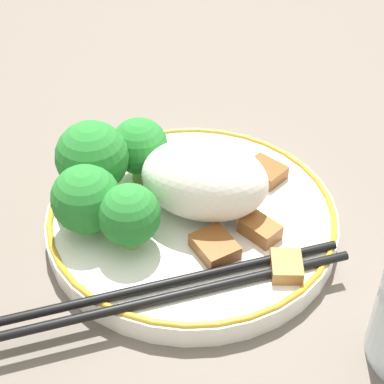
# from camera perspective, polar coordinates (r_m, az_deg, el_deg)

# --- Properties ---
(ground_plane) EXTENTS (3.00, 3.00, 0.00)m
(ground_plane) POSITION_cam_1_polar(r_m,az_deg,el_deg) (0.50, -0.00, -3.31)
(ground_plane) COLOR #665B51
(plate) EXTENTS (0.22, 0.22, 0.02)m
(plate) POSITION_cam_1_polar(r_m,az_deg,el_deg) (0.49, -0.00, -2.39)
(plate) COLOR white
(plate) RESTS_ON ground_plane
(rice_mound) EXTENTS (0.09, 0.07, 0.06)m
(rice_mound) POSITION_cam_1_polar(r_m,az_deg,el_deg) (0.47, 1.12, 1.13)
(rice_mound) COLOR white
(rice_mound) RESTS_ON plate
(broccoli_back_left) EXTENTS (0.04, 0.04, 0.05)m
(broccoli_back_left) POSITION_cam_1_polar(r_m,az_deg,el_deg) (0.50, -4.70, 4.02)
(broccoli_back_left) COLOR #7FB756
(broccoli_back_left) RESTS_ON plate
(broccoli_back_center) EXTENTS (0.06, 0.06, 0.07)m
(broccoli_back_center) POSITION_cam_1_polar(r_m,az_deg,el_deg) (0.48, -8.71, 3.24)
(broccoli_back_center) COLOR #7FB756
(broccoli_back_center) RESTS_ON plate
(broccoli_back_right) EXTENTS (0.05, 0.05, 0.05)m
(broccoli_back_right) POSITION_cam_1_polar(r_m,az_deg,el_deg) (0.46, -9.40, -0.63)
(broccoli_back_right) COLOR #7FB756
(broccoli_back_right) RESTS_ON plate
(broccoli_mid_left) EXTENTS (0.04, 0.04, 0.05)m
(broccoli_mid_left) POSITION_cam_1_polar(r_m,az_deg,el_deg) (0.44, -5.59, -2.07)
(broccoli_mid_left) COLOR #7FB756
(broccoli_mid_left) RESTS_ON plate
(meat_near_front) EXTENTS (0.04, 0.04, 0.01)m
(meat_near_front) POSITION_cam_1_polar(r_m,az_deg,el_deg) (0.45, 2.04, -4.87)
(meat_near_front) COLOR brown
(meat_near_front) RESTS_ON plate
(meat_near_left) EXTENTS (0.03, 0.04, 0.01)m
(meat_near_left) POSITION_cam_1_polar(r_m,az_deg,el_deg) (0.52, 1.39, 2.35)
(meat_near_left) COLOR #995B28
(meat_near_left) RESTS_ON plate
(meat_near_right) EXTENTS (0.03, 0.03, 0.01)m
(meat_near_right) POSITION_cam_1_polar(r_m,az_deg,el_deg) (0.44, 8.39, -6.55)
(meat_near_right) COLOR #9E6633
(meat_near_right) RESTS_ON plate
(meat_near_back) EXTENTS (0.03, 0.03, 0.01)m
(meat_near_back) POSITION_cam_1_polar(r_m,az_deg,el_deg) (0.47, 6.08, -3.31)
(meat_near_back) COLOR brown
(meat_near_back) RESTS_ON plate
(meat_on_rice_edge) EXTENTS (0.04, 0.04, 0.01)m
(meat_on_rice_edge) POSITION_cam_1_polar(r_m,az_deg,el_deg) (0.52, 6.49, 1.81)
(meat_on_rice_edge) COLOR brown
(meat_on_rice_edge) RESTS_ON plate
(chopsticks) EXTENTS (0.22, 0.14, 0.01)m
(chopsticks) POSITION_cam_1_polar(r_m,az_deg,el_deg) (0.43, -1.76, -8.72)
(chopsticks) COLOR black
(chopsticks) RESTS_ON plate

